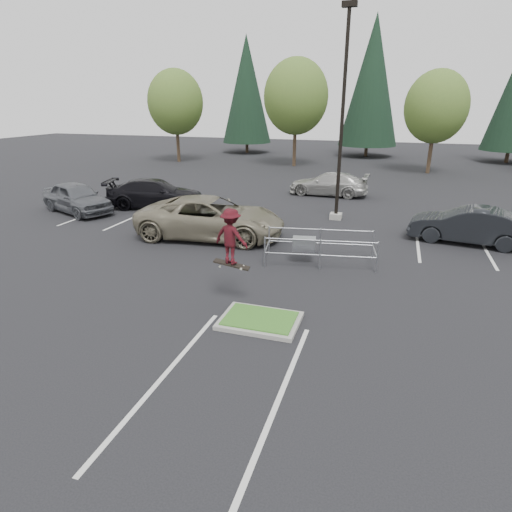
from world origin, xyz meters
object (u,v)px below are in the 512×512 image
(car_l_black, at_px, (155,193))
(car_l_grey, at_px, (76,198))
(cart_corral, at_px, (308,244))
(decid_c, at_px, (436,109))
(car_far_silver, at_px, (329,184))
(decid_b, at_px, (296,99))
(conif_b, at_px, (372,81))
(conif_a, at_px, (247,90))
(light_pole, at_px, (341,129))
(car_l_tan, at_px, (211,218))
(decid_a, at_px, (176,104))
(skateboarder, at_px, (231,237))
(car_r_charc, at_px, (468,225))

(car_l_black, xyz_separation_m, car_l_grey, (-3.50, -2.43, 0.02))
(cart_corral, height_order, car_l_grey, car_l_grey)
(car_l_black, bearing_deg, car_l_grey, 109.37)
(decid_c, height_order, car_far_silver, decid_c)
(cart_corral, bearing_deg, decid_b, 94.52)
(car_far_silver, bearing_deg, decid_c, 152.35)
(conif_b, xyz_separation_m, car_far_silver, (-0.82, -22.50, -7.11))
(conif_a, height_order, car_l_black, conif_a)
(light_pole, xyz_separation_m, car_l_tan, (-5.00, -5.00, -3.64))
(car_far_silver, bearing_deg, car_l_grey, -52.58)
(conif_b, bearing_deg, decid_c, -60.68)
(conif_a, xyz_separation_m, car_l_black, (4.00, -28.50, -6.28))
(conif_b, height_order, car_l_grey, conif_b)
(cart_corral, bearing_deg, decid_a, 116.91)
(skateboarder, bearing_deg, car_r_charc, -118.90)
(car_l_grey, xyz_separation_m, car_r_charc, (20.00, 0.61, -0.04))
(car_l_black, distance_m, car_far_silver, 11.25)
(cart_corral, distance_m, car_l_black, 12.11)
(conif_b, xyz_separation_m, car_l_tan, (-4.50, -33.50, -6.93))
(cart_corral, xyz_separation_m, skateboarder, (-1.52, -4.17, 1.39))
(light_pole, xyz_separation_m, conif_a, (-14.50, 28.00, 2.54))
(car_l_grey, bearing_deg, decid_b, 3.15)
(decid_b, height_order, car_l_tan, decid_b)
(car_l_grey, bearing_deg, car_far_silver, -32.46)
(conif_b, height_order, car_l_black, conif_b)
(light_pole, xyz_separation_m, skateboarder, (-1.70, -11.00, -2.43))
(decid_c, bearing_deg, car_l_grey, -133.19)
(decid_b, distance_m, car_far_silver, 14.56)
(car_l_black, bearing_deg, conif_b, -34.46)
(conif_a, bearing_deg, cart_corral, -67.65)
(conif_a, distance_m, car_l_tan, 34.89)
(decid_b, relative_size, skateboarder, 5.23)
(skateboarder, distance_m, car_r_charc, 11.67)
(decid_c, height_order, car_l_black, decid_c)
(decid_a, bearing_deg, car_far_silver, -34.99)
(decid_c, bearing_deg, skateboarder, -104.00)
(light_pole, height_order, decid_a, light_pole)
(decid_b, height_order, decid_c, decid_b)
(car_l_tan, height_order, car_l_black, car_l_tan)
(cart_corral, height_order, car_r_charc, car_r_charc)
(cart_corral, distance_m, car_l_tan, 5.16)
(light_pole, relative_size, cart_corral, 2.34)
(decid_a, xyz_separation_m, decid_b, (12.00, 0.50, 0.46))
(cart_corral, height_order, car_l_tan, car_l_tan)
(conif_b, height_order, car_l_tan, conif_b)
(car_far_silver, bearing_deg, car_l_black, -52.45)
(car_l_grey, height_order, car_far_silver, car_l_grey)
(car_l_grey, bearing_deg, decid_a, 34.52)
(decid_c, xyz_separation_m, skateboarder, (-7.19, -28.83, -3.13))
(conif_a, distance_m, car_far_silver, 26.42)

